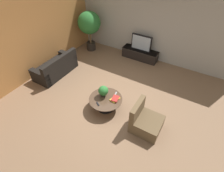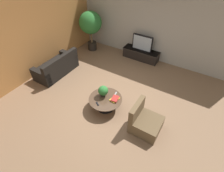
% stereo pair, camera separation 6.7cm
% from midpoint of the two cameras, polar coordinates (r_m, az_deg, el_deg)
% --- Properties ---
extents(ground_plane, '(24.00, 24.00, 0.00)m').
position_cam_midpoint_polar(ground_plane, '(5.92, -1.38, -4.63)').
color(ground_plane, brown).
extents(back_wall_stone, '(7.40, 0.12, 3.00)m').
position_cam_midpoint_polar(back_wall_stone, '(7.60, 12.25, 19.19)').
color(back_wall_stone, '#A39E93').
rests_on(back_wall_stone, ground).
extents(side_wall_left, '(0.12, 7.40, 3.00)m').
position_cam_midpoint_polar(side_wall_left, '(7.15, -24.33, 15.09)').
color(side_wall_left, '#B2753D').
rests_on(side_wall_left, ground).
extents(media_console, '(1.59, 0.50, 0.44)m').
position_cam_midpoint_polar(media_console, '(7.94, 8.88, 10.31)').
color(media_console, black).
rests_on(media_console, ground).
extents(television, '(0.87, 0.13, 0.67)m').
position_cam_midpoint_polar(television, '(7.68, 9.29, 13.74)').
color(television, black).
rests_on(television, media_console).
extents(coffee_table, '(1.04, 1.04, 0.40)m').
position_cam_midpoint_polar(coffee_table, '(5.50, -2.42, -5.00)').
color(coffee_table, black).
rests_on(coffee_table, ground).
extents(couch_by_wall, '(0.84, 1.71, 0.84)m').
position_cam_midpoint_polar(couch_by_wall, '(7.22, -18.06, 5.71)').
color(couch_by_wall, black).
rests_on(couch_by_wall, ground).
extents(armchair_wicker, '(0.80, 0.76, 0.86)m').
position_cam_midpoint_polar(armchair_wicker, '(5.07, 10.39, -11.35)').
color(armchair_wicker, brown).
rests_on(armchair_wicker, ground).
extents(potted_palm_tall, '(1.00, 1.00, 1.79)m').
position_cam_midpoint_polar(potted_palm_tall, '(8.19, -7.68, 19.33)').
color(potted_palm_tall, black).
rests_on(potted_palm_tall, ground).
extents(potted_plant_tabletop, '(0.31, 0.31, 0.38)m').
position_cam_midpoint_polar(potted_plant_tabletop, '(5.36, -3.21, -1.62)').
color(potted_plant_tabletop, black).
rests_on(potted_plant_tabletop, coffee_table).
extents(book_stack, '(0.25, 0.32, 0.06)m').
position_cam_midpoint_polar(book_stack, '(5.36, 0.66, -4.17)').
color(book_stack, gold).
rests_on(book_stack, coffee_table).
extents(remote_black, '(0.16, 0.12, 0.02)m').
position_cam_midpoint_polar(remote_black, '(5.26, -5.03, -5.85)').
color(remote_black, black).
rests_on(remote_black, coffee_table).
extents(remote_silver, '(0.07, 0.16, 0.02)m').
position_cam_midpoint_polar(remote_silver, '(5.55, 0.85, -2.53)').
color(remote_silver, gray).
rests_on(remote_silver, coffee_table).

